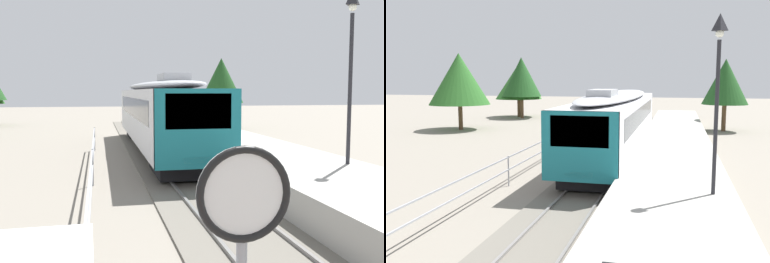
% 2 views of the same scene
% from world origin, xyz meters
% --- Properties ---
extents(ground_plane, '(160.00, 160.00, 0.00)m').
position_xyz_m(ground_plane, '(-3.00, 22.00, 0.00)').
color(ground_plane, gray).
extents(track_rails, '(3.20, 60.00, 0.14)m').
position_xyz_m(track_rails, '(0.00, 22.00, 0.03)').
color(track_rails, '#6B665B').
rests_on(track_rails, ground).
extents(commuter_train, '(2.82, 18.78, 3.74)m').
position_xyz_m(commuter_train, '(0.00, 28.88, 2.14)').
color(commuter_train, silver).
rests_on(commuter_train, track_rails).
extents(station_platform, '(3.90, 60.00, 0.90)m').
position_xyz_m(station_platform, '(3.25, 22.00, 0.45)').
color(station_platform, '#A8A59E').
rests_on(station_platform, ground).
extents(platform_lamp_mid_platform, '(0.34, 0.34, 5.35)m').
position_xyz_m(platform_lamp_mid_platform, '(4.47, 18.36, 4.62)').
color(platform_lamp_mid_platform, '#232328').
rests_on(platform_lamp_mid_platform, station_platform).
extents(tree_behind_carpark, '(3.73, 3.73, 5.97)m').
position_xyz_m(tree_behind_carpark, '(7.11, 41.92, 4.08)').
color(tree_behind_carpark, brown).
rests_on(tree_behind_carpark, ground).
extents(tree_behind_station_far, '(5.18, 5.18, 5.92)m').
position_xyz_m(tree_behind_station_far, '(-14.21, 49.95, 3.97)').
color(tree_behind_station_far, brown).
rests_on(tree_behind_station_far, ground).
extents(tree_distant_left, '(5.11, 5.11, 6.49)m').
position_xyz_m(tree_distant_left, '(-14.73, 37.73, 4.31)').
color(tree_distant_left, brown).
rests_on(tree_distant_left, ground).
extents(tree_distant_centre, '(4.30, 4.30, 6.65)m').
position_xyz_m(tree_distant_centre, '(-13.35, 48.66, 4.51)').
color(tree_distant_centre, brown).
rests_on(tree_distant_centre, ground).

